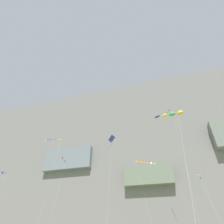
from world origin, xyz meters
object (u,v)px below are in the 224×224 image
Objects in this scene: kite_banner_mid_left at (63,165)px; kite_banner_mid_right at (146,165)px; kite_banner_mid_center at (52,145)px; kite_windsock_front_field at (173,114)px; kite_delta_far_left at (203,180)px; kite_diamond_high_center at (112,142)px; kite_banner_upper_right at (173,124)px.

kite_banner_mid_left is 20.97m from kite_banner_mid_right.
kite_banner_mid_center is 34.37m from kite_windsock_front_field.
kite_banner_mid_center reaches higher than kite_delta_far_left.
kite_diamond_high_center is at bearing -21.04° from kite_banner_mid_left.
kite_delta_far_left is 0.40× the size of kite_banner_upper_right.
kite_delta_far_left is 0.60× the size of kite_banner_mid_left.
kite_banner_upper_right is (13.65, 4.96, 5.04)m from kite_diamond_high_center.
kite_banner_mid_center reaches higher than kite_banner_mid_left.
kite_banner_mid_right is at bearing 3.18° from kite_banner_mid_center.
kite_banner_mid_right reaches higher than kite_delta_far_left.
kite_banner_upper_right is 16.31m from kite_windsock_front_field.
kite_delta_far_left is 36.50m from kite_banner_mid_center.
kite_diamond_high_center is 15.37m from kite_banner_upper_right.
kite_delta_far_left is 11.77m from kite_banner_mid_right.
kite_windsock_front_field is (6.39, -15.74, 2.11)m from kite_banner_mid_right.
kite_diamond_high_center is (18.16, -4.50, -3.64)m from kite_banner_mid_center.
kite_diamond_high_center is 1.27× the size of kite_banner_mid_right.
kite_windsock_front_field reaches higher than kite_banner_mid_right.
kite_banner_mid_left is 0.67× the size of kite_banner_upper_right.
kite_windsock_front_field is at bearing -106.68° from kite_delta_far_left.
kite_banner_mid_center is 1.49× the size of kite_banner_mid_right.
kite_banner_mid_center is at bearing 166.07° from kite_diamond_high_center.
kite_banner_upper_right is at bearing -1.37° from kite_banner_mid_left.
kite_diamond_high_center is at bearing 141.91° from kite_windsock_front_field.
kite_windsock_front_field is at bearing -94.01° from kite_banner_upper_right.
kite_banner_upper_right is (28.30, -0.68, 6.82)m from kite_banner_mid_left.
kite_banner_mid_center is 25.51m from kite_banner_mid_right.
kite_windsock_front_field is (12.61, -9.88, -1.65)m from kite_diamond_high_center.
kite_delta_far_left is 0.63× the size of kite_windsock_front_field.
kite_banner_mid_right is at bearing 43.30° from kite_diamond_high_center.
kite_banner_mid_left is 1.15× the size of kite_banner_mid_right.
kite_banner_mid_center is 0.86× the size of kite_banner_upper_right.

